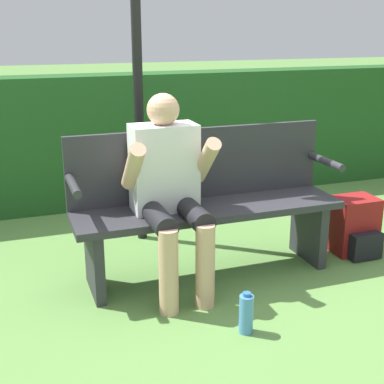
# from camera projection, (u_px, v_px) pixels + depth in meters

# --- Properties ---
(ground_plane) EXTENTS (40.00, 40.00, 0.00)m
(ground_plane) POSITION_uv_depth(u_px,v_px,m) (208.00, 274.00, 3.49)
(ground_plane) COLOR #5B8942
(hedge_back) EXTENTS (12.00, 0.36, 1.15)m
(hedge_back) POSITION_uv_depth(u_px,v_px,m) (142.00, 138.00, 4.84)
(hedge_back) COLOR #1E4C1E
(hedge_back) RESTS_ON ground
(park_bench) EXTENTS (1.71, 0.43, 0.93)m
(park_bench) POSITION_uv_depth(u_px,v_px,m) (205.00, 201.00, 3.41)
(park_bench) COLOR #2D2D33
(park_bench) RESTS_ON ground
(person_seated) EXTENTS (0.53, 0.59, 1.18)m
(person_seated) POSITION_uv_depth(u_px,v_px,m) (169.00, 184.00, 3.15)
(person_seated) COLOR silver
(person_seated) RESTS_ON ground
(backpack) EXTENTS (0.31, 0.32, 0.40)m
(backpack) POSITION_uv_depth(u_px,v_px,m) (354.00, 227.00, 3.78)
(backpack) COLOR maroon
(backpack) RESTS_ON ground
(water_bottle) EXTENTS (0.08, 0.08, 0.23)m
(water_bottle) POSITION_uv_depth(u_px,v_px,m) (246.00, 314.00, 2.80)
(water_bottle) COLOR #4C8CCC
(water_bottle) RESTS_ON ground
(signpost) EXTENTS (0.32, 0.09, 2.62)m
(signpost) POSITION_uv_depth(u_px,v_px,m) (137.00, 38.00, 3.65)
(signpost) COLOR black
(signpost) RESTS_ON ground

